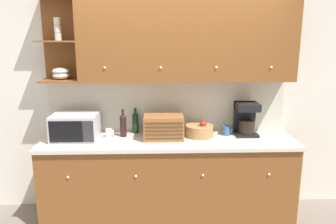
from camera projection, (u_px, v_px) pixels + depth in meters
The scene contains 13 objects.
ground_plane at pixel (167, 202), 4.09m from camera, with size 24.00×24.00×0.00m, color slate.
wall_back at pixel (167, 99), 3.83m from camera, with size 5.13×0.06×2.60m.
counter_unit at pixel (168, 178), 3.68m from camera, with size 2.75×0.67×0.93m.
backsplash_panel at pixel (167, 105), 3.81m from camera, with size 2.73×0.01×0.62m.
upper_cabinets at pixel (184, 40), 3.49m from camera, with size 2.73×0.35×0.88m.
microwave at pixel (75, 127), 3.53m from camera, with size 0.48×0.39×0.28m.
mug_blue_second at pixel (109, 133), 3.62m from camera, with size 0.09×0.08×0.09m.
wine_bottle at pixel (123, 124), 3.63m from camera, with size 0.07×0.07×0.31m.
second_wine_bottle at pixel (135, 122), 3.76m from camera, with size 0.07×0.07×0.29m.
bread_box at pixel (164, 127), 3.56m from camera, with size 0.43×0.30×0.26m.
fruit_basket at pixel (199, 131), 3.64m from camera, with size 0.31×0.31×0.19m.
mug at pixel (227, 130), 3.69m from camera, with size 0.10×0.09×0.11m.
coffee_maker at pixel (246, 119), 3.69m from camera, with size 0.24×0.24×0.37m.
Camera 1 is at (-0.12, -3.73, 2.03)m, focal length 35.00 mm.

